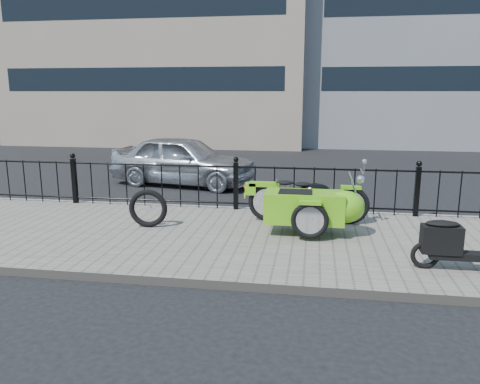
% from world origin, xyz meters
% --- Properties ---
extents(ground, '(120.00, 120.00, 0.00)m').
position_xyz_m(ground, '(0.00, 0.00, 0.00)').
color(ground, black).
rests_on(ground, ground).
extents(sidewalk, '(30.00, 3.80, 0.12)m').
position_xyz_m(sidewalk, '(0.00, -0.50, 0.06)').
color(sidewalk, '#686158').
rests_on(sidewalk, ground).
extents(curb, '(30.00, 0.10, 0.12)m').
position_xyz_m(curb, '(0.00, 1.44, 0.06)').
color(curb, gray).
rests_on(curb, ground).
extents(iron_fence, '(14.11, 0.11, 1.08)m').
position_xyz_m(iron_fence, '(0.00, 1.30, 0.59)').
color(iron_fence, black).
rests_on(iron_fence, sidewalk).
extents(building_tan, '(14.00, 8.01, 12.00)m').
position_xyz_m(building_tan, '(-6.00, 15.99, 6.00)').
color(building_tan, gray).
rests_on(building_tan, ground).
extents(motorcycle_sidecar, '(2.28, 1.48, 0.98)m').
position_xyz_m(motorcycle_sidecar, '(1.58, -0.07, 0.59)').
color(motorcycle_sidecar, black).
rests_on(motorcycle_sidecar, sidewalk).
extents(scooter, '(1.41, 0.41, 0.95)m').
position_xyz_m(scooter, '(3.48, -1.53, 0.49)').
color(scooter, black).
rests_on(scooter, sidewalk).
extents(spare_tire, '(0.69, 0.17, 0.68)m').
position_xyz_m(spare_tire, '(-1.31, -0.23, 0.46)').
color(spare_tire, black).
rests_on(spare_tire, sidewalk).
extents(sedan_car, '(4.13, 2.27, 1.33)m').
position_xyz_m(sedan_car, '(-1.91, 4.20, 0.67)').
color(sedan_car, '#B7B9BF').
rests_on(sedan_car, ground).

